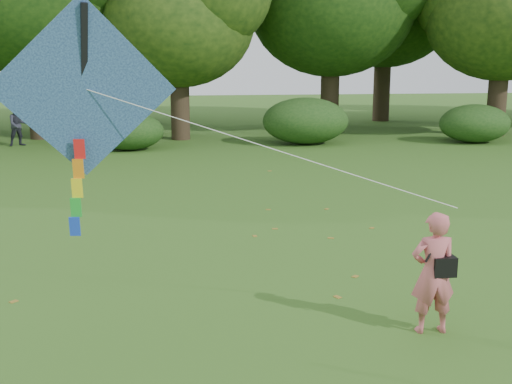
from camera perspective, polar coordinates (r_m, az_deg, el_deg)
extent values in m
plane|color=#265114|center=(8.69, 9.07, -12.32)|extent=(100.00, 100.00, 0.00)
imported|color=#CA5F65|center=(8.65, 15.46, -6.95)|extent=(0.60, 0.40, 1.62)
imported|color=#2B2C39|center=(27.19, -20.38, 5.63)|extent=(1.02, 0.95, 1.69)
cube|color=black|center=(8.64, 16.31, -6.34)|extent=(0.30, 0.20, 0.26)
cylinder|color=black|center=(8.50, 15.72, -4.41)|extent=(0.33, 0.14, 0.47)
cube|color=#236299|center=(8.56, -15.07, 8.88)|extent=(2.34, 0.47, 2.32)
cube|color=black|center=(8.59, -15.04, 8.89)|extent=(0.28, 0.62, 2.09)
cylinder|color=white|center=(8.14, 1.22, 3.93)|extent=(4.66, 1.03, 1.48)
cube|color=red|center=(8.66, -15.42, 3.71)|extent=(0.14, 0.06, 0.26)
cube|color=orange|center=(8.71, -15.52, 2.01)|extent=(0.14, 0.06, 0.26)
cube|color=yellow|center=(8.76, -15.62, 0.33)|extent=(0.14, 0.06, 0.26)
cube|color=green|center=(8.82, -15.72, -1.33)|extent=(0.14, 0.06, 0.26)
cube|color=blue|center=(8.89, -15.81, -2.96)|extent=(0.14, 0.06, 0.26)
cylinder|color=#3A2D1E|center=(29.17, -18.81, 8.27)|extent=(0.88, 0.88, 3.85)
cylinder|color=#3A2D1E|center=(27.64, -6.77, 7.92)|extent=(0.80, 0.80, 3.15)
ellipsoid|color=#1E3F11|center=(27.60, -6.95, 14.84)|extent=(6.40, 6.40, 5.44)
cylinder|color=#3A2D1E|center=(30.51, 6.58, 8.81)|extent=(0.86, 0.86, 3.67)
ellipsoid|color=#1E3F11|center=(30.54, 6.77, 16.18)|extent=(7.60, 7.60, 6.46)
cylinder|color=#3A2D1E|center=(30.69, 20.65, 7.91)|extent=(0.83, 0.83, 3.43)
ellipsoid|color=#1E3F11|center=(30.68, 21.17, 14.59)|extent=(6.80, 6.80, 5.78)
cylinder|color=#3A2D1E|center=(35.22, -11.89, 8.93)|extent=(0.84, 0.84, 3.50)
ellipsoid|color=#1E3F11|center=(35.22, -12.16, 14.90)|extent=(7.00, 7.00, 5.95)
cylinder|color=#3A2D1E|center=(35.94, 11.13, 9.44)|extent=(0.90, 0.90, 4.02)
ellipsoid|color=#1E3F11|center=(36.00, 11.41, 16.06)|extent=(7.80, 7.80, 6.63)
ellipsoid|color=#264919|center=(24.89, -11.25, 5.31)|extent=(2.66, 2.09, 1.42)
ellipsoid|color=#264919|center=(26.15, 4.42, 6.33)|extent=(3.50, 2.75, 1.88)
ellipsoid|color=#264919|center=(27.99, 18.87, 5.79)|extent=(2.94, 2.31, 1.58)
cube|color=olive|center=(13.70, 10.26, -3.16)|extent=(0.14, 0.14, 0.01)
cube|color=olive|center=(20.05, 1.22, 1.89)|extent=(0.14, 0.11, 0.01)
cube|color=olive|center=(12.89, -0.10, -3.93)|extent=(0.09, 0.12, 0.01)
cube|color=olive|center=(12.84, 6.66, -4.09)|extent=(0.14, 0.13, 0.01)
cube|color=olive|center=(13.43, 1.70, -3.28)|extent=(0.12, 0.09, 0.01)
cube|color=olive|center=(10.74, 8.81, -7.43)|extent=(0.14, 0.14, 0.01)
cube|color=olive|center=(15.06, 1.09, -1.57)|extent=(0.13, 0.09, 0.01)
cube|color=olive|center=(9.84, 7.25, -9.24)|extent=(0.13, 0.14, 0.01)
cube|color=olive|center=(15.20, 6.29, -1.51)|extent=(0.14, 0.14, 0.01)
cube|color=olive|center=(10.24, -20.73, -9.09)|extent=(0.14, 0.14, 0.01)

